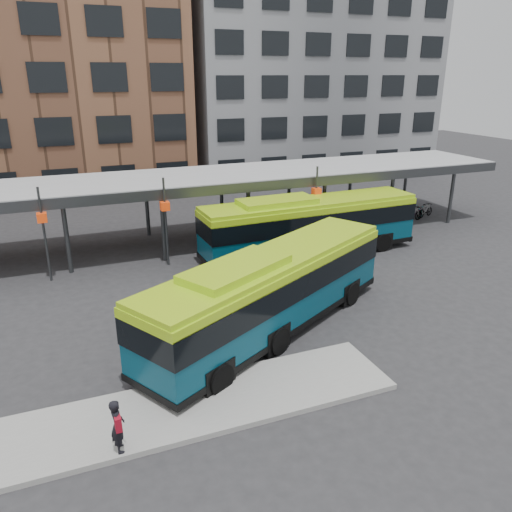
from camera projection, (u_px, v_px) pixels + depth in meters
The scene contains 9 objects.
ground at pixel (296, 335), 19.92m from camera, with size 120.00×120.00×0.00m, color #28282B.
boarding_island at pixel (178, 410), 15.35m from camera, with size 14.00×3.00×0.18m, color gray.
canopy at pixel (202, 179), 29.78m from camera, with size 40.00×6.53×4.80m.
building_brick at pixel (16, 59), 40.55m from camera, with size 26.00×14.00×22.00m, color brown.
building_grey at pixel (301, 72), 49.98m from camera, with size 24.00×14.00×20.00m, color slate.
bus_front at pixel (271, 290), 19.66m from camera, with size 12.40×8.52×3.50m.
bus_rear at pixel (309, 224), 28.27m from camera, with size 12.77×3.24×3.50m.
pedestrian at pixel (118, 425), 13.33m from camera, with size 0.40×0.63×1.58m.
bike_rack at pixel (396, 216), 35.00m from camera, with size 7.21×1.71×1.05m.
Camera 1 is at (-8.03, -15.76, 9.82)m, focal length 35.00 mm.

